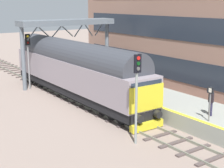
# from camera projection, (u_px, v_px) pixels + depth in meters

# --- Properties ---
(ground_plane) EXTENTS (140.00, 140.00, 0.00)m
(ground_plane) POSITION_uv_depth(u_px,v_px,m) (121.00, 119.00, 23.22)
(ground_plane) COLOR gray
(ground_plane) RESTS_ON ground
(track_main) EXTENTS (2.50, 60.00, 0.15)m
(track_main) POSITION_uv_depth(u_px,v_px,m) (121.00, 118.00, 23.20)
(track_main) COLOR slate
(track_main) RESTS_ON ground
(station_platform) EXTENTS (4.00, 44.00, 1.01)m
(station_platform) POSITION_uv_depth(u_px,v_px,m) (161.00, 103.00, 25.12)
(station_platform) COLOR #95988F
(station_platform) RESTS_ON ground
(station_building) EXTENTS (5.04, 31.97, 14.16)m
(station_building) POSITION_uv_depth(u_px,v_px,m) (212.00, 9.00, 29.03)
(station_building) COLOR #946C5C
(station_building) RESTS_ON ground
(diesel_locomotive) EXTENTS (2.74, 17.98, 4.68)m
(diesel_locomotive) POSITION_uv_depth(u_px,v_px,m) (75.00, 68.00, 27.59)
(diesel_locomotive) COLOR black
(diesel_locomotive) RESTS_ON ground
(signal_post_mid) EXTENTS (0.44, 0.22, 5.02)m
(signal_post_mid) POSITION_uv_depth(u_px,v_px,m) (137.00, 88.00, 18.36)
(signal_post_mid) COLOR gray
(signal_post_mid) RESTS_ON ground
(signal_post_far) EXTENTS (0.44, 0.22, 4.97)m
(signal_post_far) POSITION_uv_depth(u_px,v_px,m) (28.00, 54.00, 30.42)
(signal_post_far) COLOR gray
(signal_post_far) RESTS_ON ground
(platform_number_sign) EXTENTS (0.10, 0.44, 2.01)m
(platform_number_sign) POSITION_uv_depth(u_px,v_px,m) (210.00, 99.00, 19.45)
(platform_number_sign) COLOR slate
(platform_number_sign) RESTS_ON station_platform
(waiting_passenger) EXTENTS (0.45, 0.47, 1.64)m
(waiting_passenger) POSITION_uv_depth(u_px,v_px,m) (211.00, 100.00, 20.51)
(waiting_passenger) COLOR #292642
(waiting_passenger) RESTS_ON station_platform
(overhead_footbridge) EXTENTS (9.30, 2.00, 6.10)m
(overhead_footbridge) POSITION_uv_depth(u_px,v_px,m) (67.00, 27.00, 31.98)
(overhead_footbridge) COLOR slate
(overhead_footbridge) RESTS_ON ground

